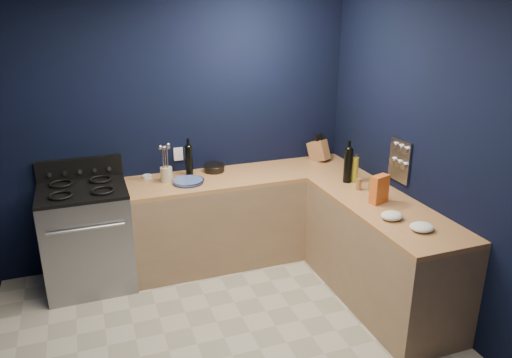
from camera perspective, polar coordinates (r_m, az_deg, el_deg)
name	(u,v)px	position (r m, az deg, el deg)	size (l,w,h in m)	color
floor	(233,357)	(3.92, -2.73, -19.90)	(3.50, 3.50, 0.02)	#B5AF9E
wall_back	(177,132)	(4.87, -9.21, 5.43)	(3.50, 0.02, 2.60)	black
wall_right	(447,166)	(4.08, 21.27, 1.45)	(0.02, 3.50, 2.60)	black
cab_back	(246,217)	(5.01, -1.17, -4.48)	(2.30, 0.63, 0.86)	#967554
top_back	(246,176)	(4.84, -1.20, 0.38)	(2.30, 0.63, 0.04)	brown
cab_right	(380,255)	(4.43, 14.24, -8.60)	(0.63, 1.67, 0.86)	#967554
top_right	(385,208)	(4.23, 14.74, -3.23)	(0.63, 1.67, 0.04)	brown
gas_range	(88,239)	(4.76, -18.93, -6.58)	(0.76, 0.66, 0.92)	gray
oven_door	(90,255)	(4.48, -18.77, -8.41)	(0.59, 0.02, 0.42)	black
cooktop	(82,190)	(4.58, -19.58, -1.23)	(0.76, 0.66, 0.03)	black
backguard	(80,169)	(4.83, -19.81, 1.14)	(0.76, 0.06, 0.20)	black
spice_panel	(400,161)	(4.50, 16.36, 2.08)	(0.02, 0.28, 0.38)	gray
wall_outlet	(178,154)	(4.91, -9.02, 2.88)	(0.09, 0.02, 0.13)	white
plate_stack	(188,182)	(4.62, -7.90, -0.29)	(0.28, 0.28, 0.03)	#3A5C9E
ramekin	(147,177)	(4.81, -12.53, 0.26)	(0.09, 0.09, 0.03)	white
utensil_crock	(166,174)	(4.68, -10.36, 0.52)	(0.11, 0.11, 0.14)	beige
wine_bottle_back	(189,161)	(4.80, -7.79, 2.10)	(0.07, 0.07, 0.29)	black
lemon_basket	(214,168)	(4.90, -4.87, 1.28)	(0.20, 0.20, 0.08)	black
knife_block	(319,151)	(5.26, 7.28, 3.27)	(0.12, 0.19, 0.21)	#8E5E3A
wine_bottle_right	(348,166)	(4.64, 10.63, 1.53)	(0.08, 0.08, 0.32)	black
oil_bottle	(355,170)	(4.67, 11.45, 1.07)	(0.06, 0.06, 0.24)	#A79F24
spice_jar_near	(359,184)	(4.50, 11.85, -0.59)	(0.05, 0.05, 0.11)	olive
spice_jar_far	(370,187)	(4.49, 13.15, -0.87)	(0.04, 0.04, 0.08)	olive
crouton_bag	(379,189)	(4.23, 14.13, -1.17)	(0.16, 0.08, 0.24)	red
towel_front	(392,216)	(3.96, 15.48, -4.13)	(0.18, 0.15, 0.06)	white
towel_end	(422,227)	(3.84, 18.70, -5.31)	(0.18, 0.16, 0.05)	white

